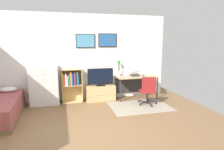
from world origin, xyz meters
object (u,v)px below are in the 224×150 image
object	(u,v)px
computer_mouse	(144,76)
wine_glass	(127,73)
bamboo_vase	(119,68)
bookshelf	(71,82)
tv_stand	(101,93)
office_chair	(148,90)
desk	(136,80)
television	(100,77)
dresser	(44,86)
laptop	(135,74)

from	to	relation	value
computer_mouse	wine_glass	bearing A→B (deg)	-175.04
computer_mouse	bamboo_vase	xyz separation A→B (m)	(-0.79, 0.21, 0.26)
bookshelf	tv_stand	xyz separation A→B (m)	(0.89, -0.04, -0.39)
office_chair	bookshelf	bearing A→B (deg)	172.04
bookshelf	computer_mouse	size ratio (longest dim) A/B	9.90
bamboo_vase	wine_glass	distance (m)	0.35
tv_stand	bamboo_vase	distance (m)	1.01
tv_stand	desk	xyz separation A→B (m)	(1.18, -0.01, 0.36)
television	tv_stand	bearing A→B (deg)	90.00
tv_stand	television	size ratio (longest dim) A/B	1.13
television	computer_mouse	xyz separation A→B (m)	(1.42, -0.09, 0.00)
dresser	television	bearing A→B (deg)	-0.25
bookshelf	laptop	bearing A→B (deg)	-1.57
dresser	computer_mouse	world-z (taller)	dresser
computer_mouse	bookshelf	bearing A→B (deg)	176.04
desk	computer_mouse	bearing A→B (deg)	-24.66
office_chair	laptop	xyz separation A→B (m)	(-0.10, 0.81, 0.34)
desk	bamboo_vase	xyz separation A→B (m)	(-0.54, 0.10, 0.41)
tv_stand	computer_mouse	distance (m)	1.52
dresser	tv_stand	xyz separation A→B (m)	(1.68, 0.02, -0.34)
computer_mouse	tv_stand	bearing A→B (deg)	175.30
office_chair	bamboo_vase	distance (m)	1.23
bookshelf	laptop	world-z (taller)	bookshelf
bookshelf	television	bearing A→B (deg)	-4.22
tv_stand	desk	world-z (taller)	desk
television	computer_mouse	world-z (taller)	television
desk	wine_glass	bearing A→B (deg)	-156.26
bamboo_vase	laptop	bearing A→B (deg)	-11.86
dresser	tv_stand	distance (m)	1.71
dresser	wine_glass	size ratio (longest dim) A/B	6.49
laptop	computer_mouse	xyz separation A→B (m)	(0.28, -0.10, -0.05)
office_chair	television	bearing A→B (deg)	161.47
bookshelf	bamboo_vase	world-z (taller)	bamboo_vase
television	desk	distance (m)	1.19
tv_stand	dresser	bearing A→B (deg)	-179.49
desk	wine_glass	world-z (taller)	wine_glass
bookshelf	office_chair	distance (m)	2.31
laptop	computer_mouse	bearing A→B (deg)	-22.49
television	bamboo_vase	xyz separation A→B (m)	(0.64, 0.12, 0.26)
computer_mouse	wine_glass	world-z (taller)	wine_glass
desk	computer_mouse	xyz separation A→B (m)	(0.24, -0.11, 0.15)
tv_stand	laptop	size ratio (longest dim) A/B	2.31
television	office_chair	xyz separation A→B (m)	(1.25, -0.80, -0.30)
bookshelf	wine_glass	size ratio (longest dim) A/B	5.72
television	laptop	xyz separation A→B (m)	(1.14, 0.01, 0.05)
dresser	tv_stand	size ratio (longest dim) A/B	1.28
television	computer_mouse	bearing A→B (deg)	-3.80
office_chair	computer_mouse	size ratio (longest dim) A/B	8.27
television	laptop	world-z (taller)	television
bookshelf	dresser	bearing A→B (deg)	-175.74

